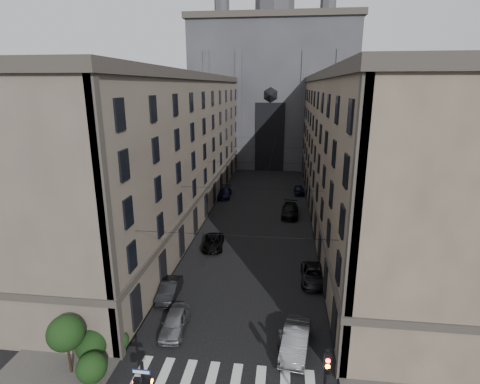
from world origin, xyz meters
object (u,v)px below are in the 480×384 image
at_px(car_left_midfar, 213,242).
at_px(pedestrian, 281,341).
at_px(car_right_midfar, 290,210).
at_px(car_right_midnear, 313,275).
at_px(gothic_tower, 273,83).
at_px(traffic_light_right, 325,384).
at_px(car_left_far, 224,193).
at_px(car_right_far, 299,190).
at_px(car_right_near, 296,340).
at_px(car_left_near, 175,322).
at_px(car_left_midnear, 169,290).

relative_size(car_left_midfar, pedestrian, 2.55).
bearing_deg(car_right_midfar, car_right_midnear, -81.91).
bearing_deg(gothic_tower, traffic_light_right, -85.62).
distance_m(car_left_far, car_right_far, 12.45).
xyz_separation_m(gothic_tower, car_left_far, (-6.20, -31.39, -17.06)).
bearing_deg(car_right_near, traffic_light_right, -71.47).
relative_size(car_left_near, car_right_far, 1.05).
bearing_deg(traffic_light_right, car_right_midfar, 92.36).
distance_m(traffic_light_right, car_right_midfar, 33.94).
xyz_separation_m(traffic_light_right, car_right_far, (0.19, 45.01, -2.61)).
distance_m(car_left_near, pedestrian, 7.83).
relative_size(traffic_light_right, car_right_midfar, 0.94).
height_order(car_left_near, car_left_midnear, car_left_near).
bearing_deg(car_left_midfar, car_right_near, -66.49).
height_order(car_left_midnear, car_right_midnear, car_left_midnear).
xyz_separation_m(car_right_midfar, car_right_far, (1.58, 11.19, -0.12)).
relative_size(gothic_tower, car_left_far, 11.33).
bearing_deg(traffic_light_right, gothic_tower, 94.38).
height_order(gothic_tower, pedestrian, gothic_tower).
relative_size(gothic_tower, car_right_midnear, 12.16).
bearing_deg(car_left_near, traffic_light_right, -39.58).
bearing_deg(car_left_midfar, pedestrian, -69.86).
height_order(car_left_midnear, pedestrian, pedestrian).
height_order(traffic_light_right, car_right_far, traffic_light_right).
bearing_deg(car_right_near, car_right_far, 95.92).
height_order(car_left_midfar, car_right_midnear, car_right_midnear).
bearing_deg(car_right_far, car_left_far, -165.81).
distance_m(car_right_midnear, car_right_midfar, 17.97).
relative_size(car_right_near, car_right_far, 1.21).
distance_m(car_right_near, pedestrian, 1.07).
bearing_deg(car_right_near, gothic_tower, 101.75).
distance_m(car_left_far, pedestrian, 36.84).
bearing_deg(car_left_far, car_left_midfar, -86.99).
relative_size(traffic_light_right, car_left_far, 1.02).
height_order(car_left_midnear, car_right_far, car_left_midnear).
height_order(car_right_near, pedestrian, pedestrian).
xyz_separation_m(traffic_light_right, car_right_midfar, (-1.40, 33.82, -2.49)).
xyz_separation_m(car_left_near, pedestrian, (7.69, -1.46, 0.19)).
height_order(car_left_near, car_right_far, car_left_near).
distance_m(car_right_midnear, car_right_far, 29.05).
relative_size(car_right_midnear, car_right_far, 1.19).
relative_size(car_right_far, pedestrian, 2.20).
relative_size(car_left_far, pedestrian, 2.80).
distance_m(car_left_midnear, car_right_midfar, 24.29).
bearing_deg(car_left_midnear, car_left_midfar, 78.26).
relative_size(car_left_midnear, car_right_far, 1.04).
bearing_deg(pedestrian, car_left_near, 84.49).
distance_m(gothic_tower, traffic_light_right, 74.67).
relative_size(traffic_light_right, car_right_midnear, 1.09).
xyz_separation_m(traffic_light_right, car_left_near, (-9.90, 7.54, -2.57)).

